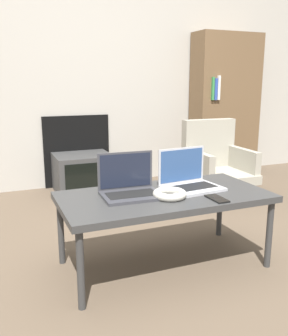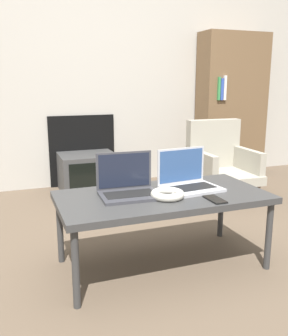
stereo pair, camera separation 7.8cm
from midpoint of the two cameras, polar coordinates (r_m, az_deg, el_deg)
name	(u,v)px [view 1 (the left image)]	position (r m, az deg, el deg)	size (l,w,h in m)	color
ground_plane	(180,281)	(2.10, 4.44, -16.87)	(14.00, 14.00, 0.00)	brown
wall_back	(79,56)	(3.88, -10.41, 16.38)	(7.00, 0.08, 2.60)	#ADA89E
table	(164,200)	(2.11, 2.06, -4.88)	(1.17, 0.58, 0.43)	#333333
laptop_left	(129,186)	(2.07, -3.31, -2.81)	(0.33, 0.26, 0.23)	#38383D
laptop_right	(188,180)	(2.22, 5.79, -1.80)	(0.35, 0.28, 0.23)	#B2B2B7
headphones	(170,194)	(2.03, 2.82, -3.98)	(0.18, 0.18, 0.04)	beige
phone	(217,199)	(2.03, 9.96, -4.62)	(0.07, 0.15, 0.01)	black
tv	(83,173)	(3.68, -9.85, -0.73)	(0.53, 0.47, 0.36)	#383838
armchair	(215,160)	(3.54, 10.16, 1.26)	(0.54, 0.57, 0.70)	gray
bookshelf	(225,106)	(4.33, 11.69, 9.23)	(0.75, 0.32, 1.56)	brown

